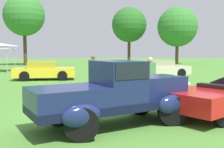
{
  "coord_description": "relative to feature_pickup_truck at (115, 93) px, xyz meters",
  "views": [
    {
      "loc": [
        -0.64,
        -7.41,
        1.97
      ],
      "look_at": [
        0.45,
        1.5,
        1.19
      ],
      "focal_mm": 43.99,
      "sensor_mm": 36.0,
      "label": 1
    }
  ],
  "objects": [
    {
      "name": "ground_plane",
      "position": [
        -0.29,
        0.42,
        -0.87
      ],
      "size": [
        120.0,
        120.0,
        0.0
      ],
      "primitive_type": "plane",
      "color": "#4C8433"
    },
    {
      "name": "feature_pickup_truck",
      "position": [
        0.0,
        0.0,
        0.0
      ],
      "size": [
        4.54,
        3.03,
        1.7
      ],
      "color": "black",
      "rests_on": "ground_plane"
    },
    {
      "name": "show_car_yellow",
      "position": [
        -3.22,
        11.66,
        -0.27
      ],
      "size": [
        4.01,
        1.8,
        1.22
      ],
      "color": "yellow",
      "rests_on": "ground_plane"
    },
    {
      "name": "show_car_cream",
      "position": [
        5.29,
        12.81,
        -0.27
      ],
      "size": [
        3.88,
        1.87,
        1.22
      ],
      "color": "beige",
      "rests_on": "ground_plane"
    },
    {
      "name": "spectator_between_cars",
      "position": [
        2.04,
        4.14,
        0.05
      ],
      "size": [
        0.45,
        0.35,
        1.69
      ],
      "color": "#7F7056",
      "rests_on": "ground_plane"
    },
    {
      "name": "spectator_by_row",
      "position": [
        -0.12,
        8.35,
        0.05
      ],
      "size": [
        0.46,
        0.36,
        1.69
      ],
      "color": "#9E998E",
      "rests_on": "ground_plane"
    },
    {
      "name": "treeline_far_left",
      "position": [
        -7.8,
        29.87,
        5.54
      ],
      "size": [
        5.27,
        5.27,
        9.06
      ],
      "color": "#47331E",
      "rests_on": "ground_plane"
    },
    {
      "name": "treeline_mid_left",
      "position": [
        6.75,
        34.37,
        4.92
      ],
      "size": [
        5.27,
        5.27,
        8.45
      ],
      "color": "#47331E",
      "rests_on": "ground_plane"
    },
    {
      "name": "treeline_center",
      "position": [
        12.85,
        30.31,
        4.34
      ],
      "size": [
        5.56,
        5.56,
        8.0
      ],
      "color": "brown",
      "rests_on": "ground_plane"
    }
  ]
}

